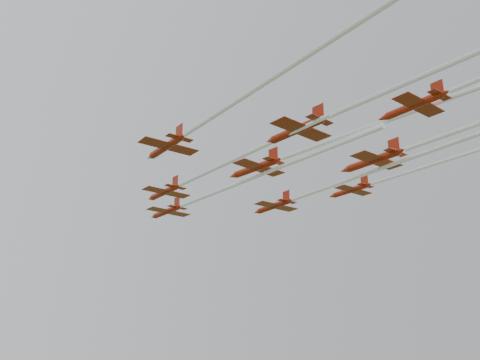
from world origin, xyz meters
TOP-DOWN VIEW (x-y plane):
  - jet_lead at (3.33, 6.65)m, footprint 9.06×60.00m
  - jet_row2_left at (-6.55, -2.95)m, footprint 8.35×44.34m
  - jet_row2_right at (14.55, -10.11)m, footprint 8.92×52.36m
  - jet_row3_left at (-18.29, -28.98)m, footprint 8.22×62.64m
  - jet_row3_mid at (3.35, -25.64)m, footprint 9.65×67.97m
  - jet_row3_right at (25.37, -22.10)m, footprint 8.23×54.98m
  - jet_row4_left at (-6.43, -35.09)m, footprint 8.83×43.81m
  - jet_row4_right at (12.21, -37.49)m, footprint 9.55×58.64m

SIDE VIEW (x-z plane):
  - jet_row3_left at x=-18.29m, z-range 56.22..58.66m
  - jet_row2_left at x=-6.55m, z-range 56.55..59.05m
  - jet_row4_left at x=-6.43m, z-range 56.65..59.29m
  - jet_row2_right at x=14.55m, z-range 56.90..59.56m
  - jet_row4_right at x=12.21m, z-range 57.76..60.63m
  - jet_lead at x=3.33m, z-range 57.95..60.68m
  - jet_row3_mid at x=3.35m, z-range 58.71..61.56m
  - jet_row3_right at x=25.37m, z-range 59.76..62.22m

